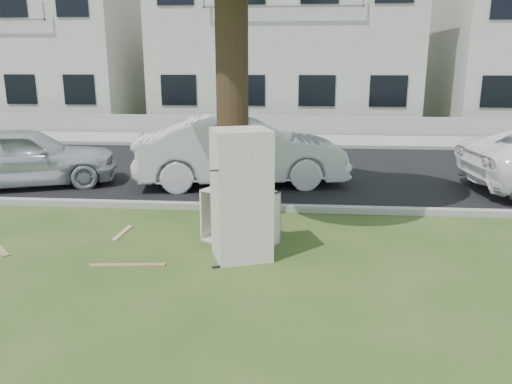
# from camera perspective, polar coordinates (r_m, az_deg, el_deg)

# --- Properties ---
(ground) EXTENTS (120.00, 120.00, 0.00)m
(ground) POSITION_cam_1_polar(r_m,az_deg,el_deg) (7.11, -1.23, -7.86)
(ground) COLOR #2C4619
(road) EXTENTS (120.00, 7.00, 0.01)m
(road) POSITION_cam_1_polar(r_m,az_deg,el_deg) (12.84, 1.64, 2.49)
(road) COLOR black
(road) RESTS_ON ground
(kerb_near) EXTENTS (120.00, 0.18, 0.12)m
(kerb_near) POSITION_cam_1_polar(r_m,az_deg,el_deg) (9.41, 0.37, -2.13)
(kerb_near) COLOR gray
(kerb_near) RESTS_ON ground
(kerb_far) EXTENTS (120.00, 0.18, 0.12)m
(kerb_far) POSITION_cam_1_polar(r_m,az_deg,el_deg) (16.32, 2.37, 5.11)
(kerb_far) COLOR gray
(kerb_far) RESTS_ON ground
(sidewalk) EXTENTS (120.00, 2.80, 0.01)m
(sidewalk) POSITION_cam_1_polar(r_m,az_deg,el_deg) (17.75, 2.59, 5.91)
(sidewalk) COLOR gray
(sidewalk) RESTS_ON ground
(low_wall) EXTENTS (120.00, 0.15, 0.70)m
(low_wall) POSITION_cam_1_polar(r_m,az_deg,el_deg) (19.29, 2.81, 7.65)
(low_wall) COLOR gray
(low_wall) RESTS_ON ground
(townhouse_left) EXTENTS (10.20, 8.16, 7.04)m
(townhouse_left) POSITION_cam_1_polar(r_m,az_deg,el_deg) (27.19, -23.82, 15.24)
(townhouse_left) COLOR beige
(townhouse_left) RESTS_ON ground
(townhouse_center) EXTENTS (11.22, 8.16, 7.44)m
(townhouse_center) POSITION_cam_1_polar(r_m,az_deg,el_deg) (24.06, 3.39, 17.11)
(townhouse_center) COLOR beige
(townhouse_center) RESTS_ON ground
(fridge) EXTENTS (0.95, 0.92, 1.84)m
(fridge) POSITION_cam_1_polar(r_m,az_deg,el_deg) (6.98, -1.70, -0.31)
(fridge) COLOR beige
(fridge) RESTS_ON ground
(cabinet) EXTENTS (1.26, 1.13, 0.83)m
(cabinet) POSITION_cam_1_polar(r_m,az_deg,el_deg) (7.70, -1.83, -2.77)
(cabinet) COLOR beige
(cabinet) RESTS_ON ground
(plank_a) EXTENTS (1.05, 0.21, 0.02)m
(plank_a) POSITION_cam_1_polar(r_m,az_deg,el_deg) (7.17, -14.46, -8.08)
(plank_a) COLOR olive
(plank_a) RESTS_ON ground
(plank_c) EXTENTS (0.11, 0.73, 0.02)m
(plank_c) POSITION_cam_1_polar(r_m,az_deg,el_deg) (8.47, -15.00, -4.52)
(plank_c) COLOR tan
(plank_c) RESTS_ON ground
(car_center) EXTENTS (4.91, 2.48, 1.54)m
(car_center) POSITION_cam_1_polar(r_m,az_deg,el_deg) (11.25, -1.71, 4.71)
(car_center) COLOR silver
(car_center) RESTS_ON ground
(car_left) EXTENTS (4.24, 2.86, 1.34)m
(car_left) POSITION_cam_1_polar(r_m,az_deg,el_deg) (12.23, -24.96, 3.67)
(car_left) COLOR #B5B8BC
(car_left) RESTS_ON ground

